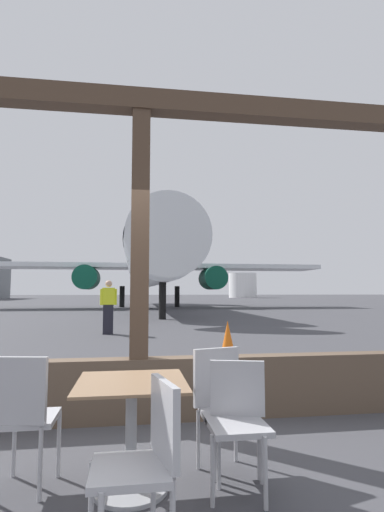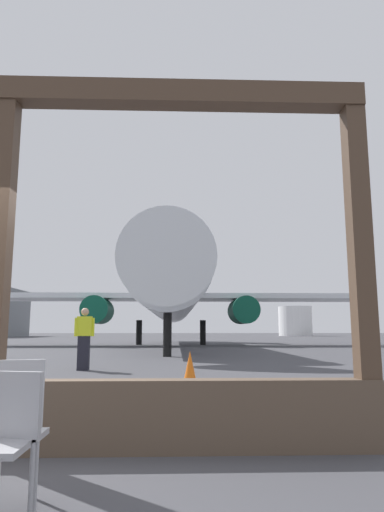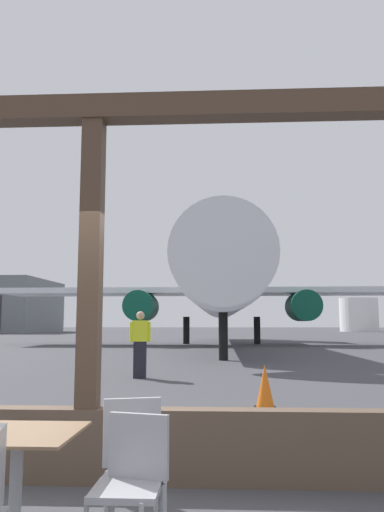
% 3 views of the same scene
% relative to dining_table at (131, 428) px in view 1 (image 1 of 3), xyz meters
% --- Properties ---
extents(ground_plane, '(220.00, 220.00, 0.00)m').
position_rel_dining_table_xyz_m(ground_plane, '(0.07, 41.49, -0.43)').
color(ground_plane, '#424247').
extents(window_frame, '(7.36, 0.24, 3.67)m').
position_rel_dining_table_xyz_m(window_frame, '(0.07, 1.49, 0.87)').
color(window_frame, brown).
rests_on(window_frame, ground).
extents(dining_table, '(0.77, 0.77, 0.75)m').
position_rel_dining_table_xyz_m(dining_table, '(0.00, 0.00, 0.00)').
color(dining_table, '#8C6B4C').
rests_on(dining_table, ground).
extents(cafe_chair_window_left, '(0.44, 0.44, 0.94)m').
position_rel_dining_table_xyz_m(cafe_chair_window_left, '(-0.75, 0.07, 0.13)').
color(cafe_chair_window_left, '#B2B2B7').
rests_on(cafe_chair_window_left, ground).
extents(cafe_chair_window_right, '(0.46, 0.46, 0.87)m').
position_rel_dining_table_xyz_m(cafe_chair_window_right, '(0.75, -0.08, 0.09)').
color(cafe_chair_window_right, '#B2B2B7').
rests_on(cafe_chair_window_right, ground).
extents(cafe_chair_aisle_left, '(0.47, 0.47, 0.92)m').
position_rel_dining_table_xyz_m(cafe_chair_aisle_left, '(0.71, 0.24, 0.11)').
color(cafe_chair_aisle_left, '#B2B2B7').
rests_on(cafe_chair_aisle_left, ground).
extents(cafe_chair_aisle_right, '(0.46, 0.46, 0.91)m').
position_rel_dining_table_xyz_m(cafe_chair_aisle_right, '(0.08, -0.77, 0.12)').
color(cafe_chair_aisle_right, '#B2B2B7').
rests_on(cafe_chair_aisle_right, ground).
extents(airplane, '(28.94, 30.94, 10.72)m').
position_rel_dining_table_xyz_m(airplane, '(1.44, 28.62, 3.34)').
color(airplane, silver).
rests_on(airplane, ground).
extents(ground_crew_worker, '(0.53, 0.28, 1.74)m').
position_rel_dining_table_xyz_m(ground_crew_worker, '(-0.79, 10.26, 0.47)').
color(ground_crew_worker, black).
rests_on(ground_crew_worker, ground).
extents(traffic_cone, '(0.36, 0.36, 0.74)m').
position_rel_dining_table_xyz_m(traffic_cone, '(2.06, 5.63, -0.08)').
color(traffic_cone, orange).
rests_on(traffic_cone, ground).
extents(fuel_storage_tank, '(6.04, 6.04, 5.32)m').
position_rel_dining_table_xyz_m(fuel_storage_tank, '(23.65, 80.73, 2.23)').
color(fuel_storage_tank, white).
rests_on(fuel_storage_tank, ground).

